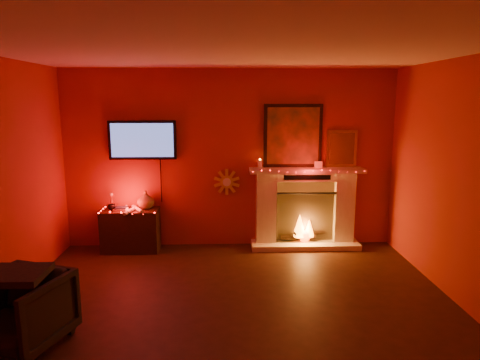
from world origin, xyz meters
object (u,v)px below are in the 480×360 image
(sunburst_clock, at_px, (227,182))
(armchair, at_px, (20,311))
(tv, at_px, (143,140))
(console_table, at_px, (132,227))
(fireplace, at_px, (305,200))

(sunburst_clock, bearing_deg, armchair, -124.55)
(tv, height_order, console_table, tv)
(tv, distance_m, sunburst_clock, 1.41)
(fireplace, bearing_deg, sunburst_clock, 175.63)
(sunburst_clock, bearing_deg, console_table, -171.42)
(tv, bearing_deg, console_table, -134.06)
(console_table, distance_m, armchair, 2.59)
(fireplace, height_order, console_table, fireplace)
(fireplace, relative_size, sunburst_clock, 5.45)
(fireplace, distance_m, console_table, 2.65)
(fireplace, xyz_separation_m, tv, (-2.44, 0.06, 0.92))
(fireplace, height_order, sunburst_clock, fireplace)
(console_table, bearing_deg, sunburst_clock, 8.58)
(fireplace, distance_m, sunburst_clock, 1.23)
(console_table, relative_size, armchair, 1.19)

